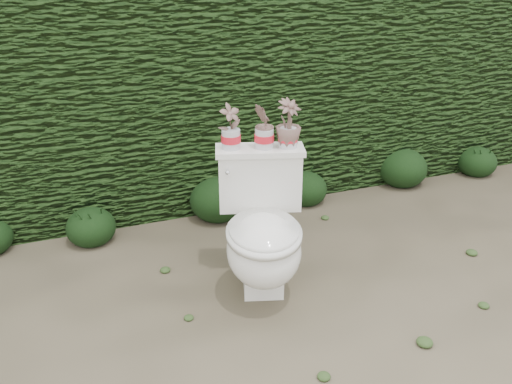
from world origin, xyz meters
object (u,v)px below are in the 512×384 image
object	(u,v)px
potted_plant_left	(231,128)
potted_plant_right	(288,125)
toilet	(263,234)
potted_plant_center	(264,127)

from	to	relation	value
potted_plant_left	potted_plant_right	size ratio (longest dim) A/B	0.93
toilet	potted_plant_right	distance (m)	0.62
potted_plant_right	potted_plant_center	bearing A→B (deg)	142.67
toilet	potted_plant_left	world-z (taller)	potted_plant_left
potted_plant_center	potted_plant_right	world-z (taller)	potted_plant_right
potted_plant_left	potted_plant_center	xyz separation A→B (m)	(0.18, -0.05, 0.00)
potted_plant_center	potted_plant_right	xyz separation A→B (m)	(0.13, -0.04, 0.01)
potted_plant_center	toilet	bearing A→B (deg)	0.15
toilet	potted_plant_right	xyz separation A→B (m)	(0.22, 0.18, 0.55)
potted_plant_left	potted_plant_right	bearing A→B (deg)	-34.80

